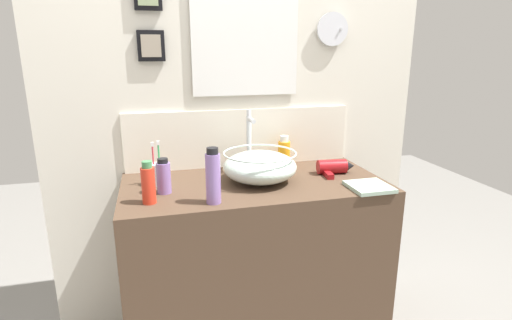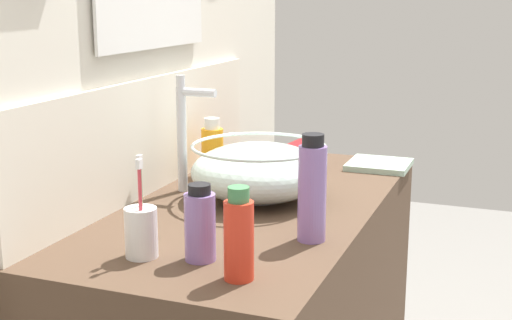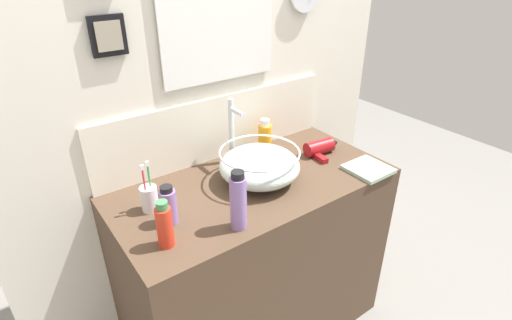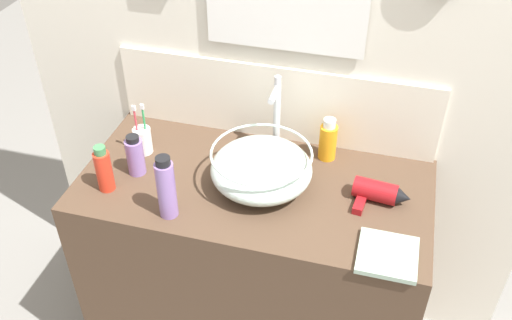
# 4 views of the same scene
# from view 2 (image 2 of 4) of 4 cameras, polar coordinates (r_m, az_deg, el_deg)

# --- Properties ---
(back_panel) EXTENTS (1.86, 0.10, 2.50)m
(back_panel) POSITION_cam_2_polar(r_m,az_deg,el_deg) (1.76, -9.73, 10.76)
(back_panel) COLOR silver
(back_panel) RESTS_ON ground
(glass_bowl_sink) EXTENTS (0.32, 0.32, 0.13)m
(glass_bowl_sink) POSITION_cam_2_polar(r_m,az_deg,el_deg) (1.70, 0.33, -0.86)
(glass_bowl_sink) COLOR silver
(glass_bowl_sink) RESTS_ON vanity_counter
(faucet) EXTENTS (0.02, 0.10, 0.29)m
(faucet) POSITION_cam_2_polar(r_m,az_deg,el_deg) (1.75, -5.72, 2.64)
(faucet) COLOR silver
(faucet) RESTS_ON vanity_counter
(hair_drier) EXTENTS (0.18, 0.13, 0.07)m
(hair_drier) POSITION_cam_2_polar(r_m,az_deg,el_deg) (2.06, 3.25, 0.51)
(hair_drier) COLOR maroon
(hair_drier) RESTS_ON vanity_counter
(toothbrush_cup) EXTENTS (0.06, 0.06, 0.19)m
(toothbrush_cup) POSITION_cam_2_polar(r_m,az_deg,el_deg) (1.35, -9.17, -5.62)
(toothbrush_cup) COLOR white
(toothbrush_cup) RESTS_ON vanity_counter
(lotion_bottle) EXTENTS (0.06, 0.06, 0.22)m
(lotion_bottle) POSITION_cam_2_polar(r_m,az_deg,el_deg) (1.41, 4.51, -2.42)
(lotion_bottle) COLOR #8C6BB2
(lotion_bottle) RESTS_ON vanity_counter
(soap_dispenser) EXTENTS (0.06, 0.06, 0.15)m
(soap_dispenser) POSITION_cam_2_polar(r_m,az_deg,el_deg) (1.32, -4.50, -5.17)
(soap_dispenser) COLOR #8C6BB2
(soap_dispenser) RESTS_ON vanity_counter
(shampoo_bottle) EXTENTS (0.05, 0.05, 0.17)m
(shampoo_bottle) POSITION_cam_2_polar(r_m,az_deg,el_deg) (1.22, -1.38, -6.17)
(shampoo_bottle) COLOR red
(shampoo_bottle) RESTS_ON vanity_counter
(spray_bottle) EXTENTS (0.06, 0.06, 0.16)m
(spray_bottle) POSITION_cam_2_polar(r_m,az_deg,el_deg) (1.93, -3.51, 0.89)
(spray_bottle) COLOR orange
(spray_bottle) RESTS_ON vanity_counter
(hand_towel) EXTENTS (0.17, 0.17, 0.02)m
(hand_towel) POSITION_cam_2_polar(r_m,az_deg,el_deg) (2.05, 9.83, -0.37)
(hand_towel) COLOR #99B29E
(hand_towel) RESTS_ON vanity_counter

